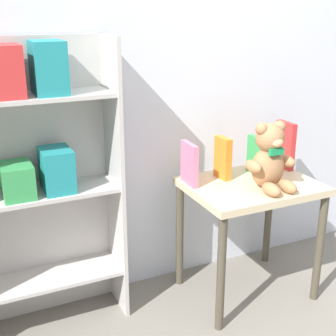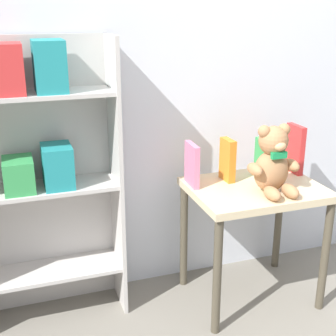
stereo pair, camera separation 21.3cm
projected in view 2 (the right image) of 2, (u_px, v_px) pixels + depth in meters
name	position (u px, v px, depth m)	size (l,w,h in m)	color
wall_back	(208.00, 46.00, 2.33)	(4.80, 0.06, 2.50)	silver
bookshelf_side	(38.00, 164.00, 2.09)	(0.72, 0.25, 1.33)	#BCB7B2
display_table	(254.00, 204.00, 2.29)	(0.63, 0.48, 0.62)	beige
teddy_bear	(273.00, 162.00, 2.14)	(0.25, 0.22, 0.32)	#A8754C
book_standing_pink	(192.00, 165.00, 2.24)	(0.03, 0.15, 0.21)	#D17093
book_standing_orange	(228.00, 160.00, 2.30)	(0.04, 0.11, 0.21)	orange
book_standing_green	(262.00, 158.00, 2.36)	(0.03, 0.11, 0.20)	#33934C
book_standing_red	(295.00, 149.00, 2.41)	(0.03, 0.13, 0.25)	red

